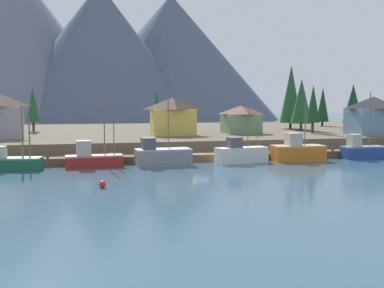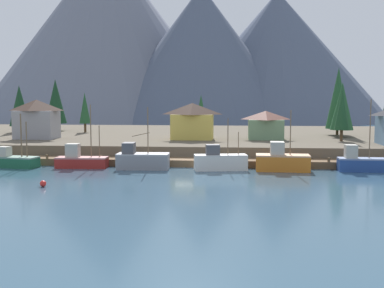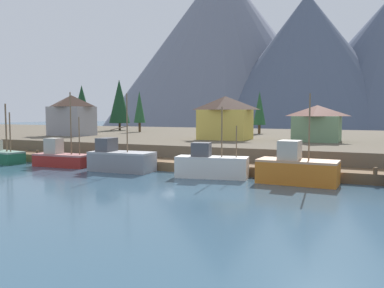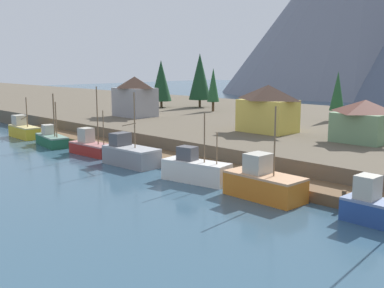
# 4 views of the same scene
# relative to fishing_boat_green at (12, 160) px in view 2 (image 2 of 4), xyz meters

# --- Properties ---
(ground_plane) EXTENTS (400.00, 400.00, 1.00)m
(ground_plane) POSITION_rel_fishing_boat_green_xyz_m (24.21, 21.97, -1.47)
(ground_plane) COLOR #335166
(dock) EXTENTS (80.00, 4.00, 1.60)m
(dock) POSITION_rel_fishing_boat_green_xyz_m (24.21, 3.96, -0.47)
(dock) COLOR brown
(dock) RESTS_ON ground_plane
(shoreline_bank) EXTENTS (400.00, 56.00, 2.50)m
(shoreline_bank) POSITION_rel_fishing_boat_green_xyz_m (24.21, 33.97, 0.28)
(shoreline_bank) COLOR brown
(shoreline_bank) RESTS_ON ground_plane
(mountain_west_peak) EXTENTS (118.22, 118.22, 80.14)m
(mountain_west_peak) POSITION_rel_fishing_boat_green_xyz_m (-27.74, 156.15, 39.10)
(mountain_west_peak) COLOR slate
(mountain_west_peak) RESTS_ON ground_plane
(mountain_central_peak) EXTENTS (82.81, 82.81, 55.20)m
(mountain_central_peak) POSITION_rel_fishing_boat_green_xyz_m (16.64, 136.71, 26.63)
(mountain_central_peak) COLOR #4C566B
(mountain_central_peak) RESTS_ON ground_plane
(mountain_east_peak) EXTENTS (96.22, 96.22, 55.46)m
(mountain_east_peak) POSITION_rel_fishing_boat_green_xyz_m (48.61, 151.67, 26.76)
(mountain_east_peak) COLOR #4C566B
(mountain_east_peak) RESTS_ON ground_plane
(fishing_boat_green) EXTENTS (7.43, 3.70, 7.58)m
(fishing_boat_green) POSITION_rel_fishing_boat_green_xyz_m (0.00, 0.00, 0.00)
(fishing_boat_green) COLOR #1E5B3D
(fishing_boat_green) RESTS_ON ground_plane
(fishing_boat_red) EXTENTS (7.20, 2.78, 8.86)m
(fishing_boat_red) POSITION_rel_fishing_boat_green_xyz_m (9.76, 0.45, 0.09)
(fishing_boat_red) COLOR maroon
(fishing_boat_red) RESTS_ON ground_plane
(fishing_boat_grey) EXTENTS (7.23, 3.40, 8.53)m
(fishing_boat_grey) POSITION_rel_fishing_boat_green_xyz_m (18.53, 0.11, 0.30)
(fishing_boat_grey) COLOR gray
(fishing_boat_grey) RESTS_ON ground_plane
(fishing_boat_white) EXTENTS (7.40, 3.55, 7.02)m
(fishing_boat_white) POSITION_rel_fishing_boat_green_xyz_m (29.33, 0.05, 0.25)
(fishing_boat_white) COLOR silver
(fishing_boat_white) RESTS_ON ground_plane
(fishing_boat_orange) EXTENTS (7.18, 3.28, 8.17)m
(fishing_boat_orange) POSITION_rel_fishing_boat_green_xyz_m (37.67, 0.18, 0.38)
(fishing_boat_orange) COLOR #CC6B1E
(fishing_boat_orange) RESTS_ON ground_plane
(fishing_boat_blue) EXTENTS (6.31, 2.36, 9.63)m
(fishing_boat_blue) POSITION_rel_fishing_boat_green_xyz_m (48.08, 0.68, 0.22)
(fishing_boat_blue) COLOR navy
(fishing_boat_blue) RESTS_ON ground_plane
(house_grey) EXTENTS (7.32, 5.30, 6.97)m
(house_grey) POSITION_rel_fishing_boat_green_xyz_m (-4.07, 18.32, 5.09)
(house_grey) COLOR gray
(house_grey) RESTS_ON shoreline_bank
(house_yellow) EXTENTS (7.57, 5.16, 6.37)m
(house_yellow) POSITION_rel_fishing_boat_green_xyz_m (23.78, 19.37, 4.79)
(house_yellow) COLOR gold
(house_yellow) RESTS_ON shoreline_bank
(house_green) EXTENTS (6.33, 6.32, 4.98)m
(house_green) POSITION_rel_fishing_boat_green_xyz_m (36.64, 21.11, 4.08)
(house_green) COLOR #6B8E66
(house_green) RESTS_ON shoreline_bank
(conifer_near_left) EXTENTS (4.68, 4.68, 11.35)m
(conifer_near_left) POSITION_rel_fishing_boat_green_xyz_m (-8.37, 38.91, 8.02)
(conifer_near_left) COLOR #4C3823
(conifer_near_left) RESTS_ON shoreline_bank
(conifer_near_right) EXTENTS (2.39, 2.39, 7.98)m
(conifer_near_right) POSITION_rel_fishing_boat_green_xyz_m (23.93, 37.84, 6.31)
(conifer_near_right) COLOR #4C3823
(conifer_near_right) RESTS_ON shoreline_bank
(conifer_mid_left) EXTENTS (4.55, 4.55, 13.17)m
(conifer_mid_left) POSITION_rel_fishing_boat_green_xyz_m (51.09, 31.31, 8.76)
(conifer_mid_left) COLOR #4C3823
(conifer_mid_left) RESTS_ON shoreline_bank
(conifer_mid_right) EXTENTS (4.22, 4.22, 10.12)m
(conifer_mid_right) POSITION_rel_fishing_boat_green_xyz_m (50.73, 25.75, 7.29)
(conifer_mid_right) COLOR #4C3823
(conifer_mid_right) RESTS_ON shoreline_bank
(conifer_back_left) EXTENTS (4.32, 4.32, 9.90)m
(conifer_back_left) POSITION_rel_fishing_boat_green_xyz_m (-13.91, 32.91, 7.16)
(conifer_back_left) COLOR #4C3823
(conifer_back_left) RESTS_ON shoreline_bank
(conifer_centre) EXTENTS (2.50, 2.50, 8.69)m
(conifer_centre) POSITION_rel_fishing_boat_green_xyz_m (49.08, 17.78, 6.81)
(conifer_centre) COLOR #4C3823
(conifer_centre) RESTS_ON shoreline_bank
(conifer_far_left) EXTENTS (2.37, 2.37, 8.39)m
(conifer_far_left) POSITION_rel_fishing_boat_green_xyz_m (-0.37, 34.48, 6.62)
(conifer_far_left) COLOR #4C3823
(conifer_far_left) RESTS_ON shoreline_bank
(channel_buoy) EXTENTS (0.70, 0.70, 0.70)m
(channel_buoy) POSITION_rel_fishing_boat_green_xyz_m (10.31, -14.24, -0.62)
(channel_buoy) COLOR red
(channel_buoy) RESTS_ON ground_plane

